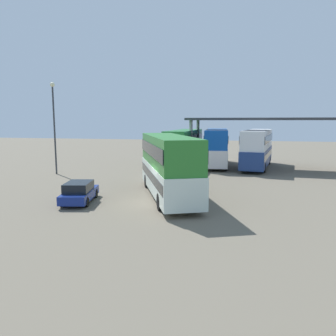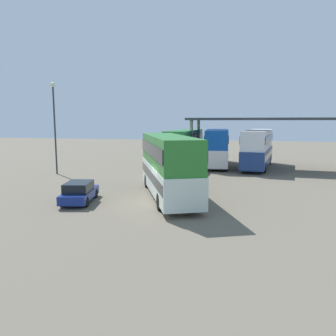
# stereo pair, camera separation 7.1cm
# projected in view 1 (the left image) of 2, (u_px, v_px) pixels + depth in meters

# --- Properties ---
(ground_plane) EXTENTS (140.00, 140.00, 0.00)m
(ground_plane) POSITION_uv_depth(u_px,v_px,m) (149.00, 204.00, 20.80)
(ground_plane) COLOR #685F50
(double_decker_main) EXTENTS (6.53, 11.15, 4.22)m
(double_decker_main) POSITION_uv_depth(u_px,v_px,m) (168.00, 163.00, 22.58)
(double_decker_main) COLOR silver
(double_decker_main) RESTS_ON ground_plane
(parked_hatchback) EXTENTS (2.40, 4.14, 1.35)m
(parked_hatchback) POSITION_uv_depth(u_px,v_px,m) (79.00, 192.00, 21.13)
(parked_hatchback) COLOR navy
(parked_hatchback) RESTS_ON ground_plane
(double_decker_near_canopy) EXTENTS (2.89, 11.22, 4.16)m
(double_decker_near_canopy) POSITION_uv_depth(u_px,v_px,m) (184.00, 146.00, 38.04)
(double_decker_near_canopy) COLOR silver
(double_decker_near_canopy) RESTS_ON ground_plane
(double_decker_mid_row) EXTENTS (3.05, 10.35, 4.22)m
(double_decker_mid_row) POSITION_uv_depth(u_px,v_px,m) (217.00, 146.00, 38.15)
(double_decker_mid_row) COLOR silver
(double_decker_mid_row) RESTS_ON ground_plane
(double_decker_far_right) EXTENTS (4.00, 11.14, 4.21)m
(double_decker_far_right) POSITION_uv_depth(u_px,v_px,m) (257.00, 147.00, 36.61)
(double_decker_far_right) COLOR navy
(double_decker_far_right) RESTS_ON ground_plane
(depot_canopy) EXTENTS (17.26, 6.26, 5.54)m
(depot_canopy) POSITION_uv_depth(u_px,v_px,m) (266.00, 122.00, 35.42)
(depot_canopy) COLOR #33353A
(depot_canopy) RESTS_ON ground_plane
(lamppost_tall) EXTENTS (0.44, 0.44, 8.87)m
(lamppost_tall) POSITION_uv_depth(u_px,v_px,m) (54.00, 118.00, 31.83)
(lamppost_tall) COLOR #33353A
(lamppost_tall) RESTS_ON ground_plane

